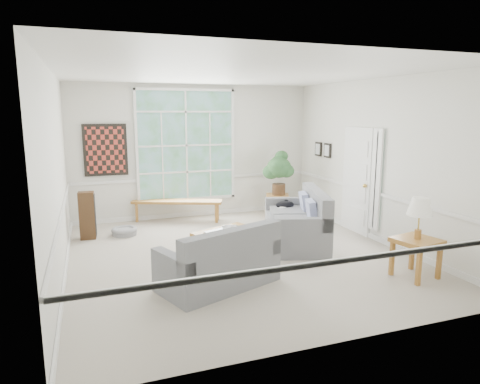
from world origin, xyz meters
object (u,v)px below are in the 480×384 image
at_px(end_table, 277,206).
at_px(side_table, 415,258).
at_px(loveseat_front, 218,255).
at_px(loveseat_right, 296,217).
at_px(coffee_table, 226,242).

bearing_deg(end_table, side_table, -84.92).
bearing_deg(loveseat_front, end_table, 33.39).
bearing_deg(loveseat_right, coffee_table, -157.96).
bearing_deg(loveseat_right, side_table, -47.98).
bearing_deg(coffee_table, loveseat_front, -135.02).
xyz_separation_m(loveseat_right, end_table, (0.56, 2.00, -0.24)).
bearing_deg(side_table, coffee_table, 139.50).
height_order(loveseat_right, side_table, loveseat_right).
relative_size(loveseat_front, end_table, 3.16).
distance_m(coffee_table, side_table, 3.02).
xyz_separation_m(loveseat_front, end_table, (2.45, 3.38, -0.18)).
distance_m(loveseat_front, coffee_table, 1.40).
distance_m(loveseat_right, end_table, 2.09).
bearing_deg(end_table, loveseat_right, -105.48).
height_order(loveseat_right, loveseat_front, loveseat_right).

